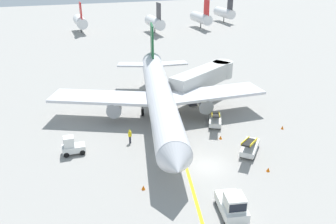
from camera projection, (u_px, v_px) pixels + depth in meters
The scene contains 18 objects.
ground_plane at pixel (207, 166), 35.52m from camera, with size 300.00×300.00×0.00m, color gray.
taxi_line_yellow at pixel (180, 145), 39.50m from camera, with size 0.30×80.00×0.01m, color yellow.
airliner at pixel (159, 95), 44.59m from camera, with size 27.91×34.92×10.10m.
jet_bridge at pixel (207, 76), 51.50m from camera, with size 12.38×8.57×4.85m.
pushback_tug at pixel (232, 205), 28.32m from camera, with size 2.59×3.91×2.20m.
baggage_tug_near_wing at pixel (72, 146), 37.36m from camera, with size 2.44×1.40×2.10m.
belt_loader_forward_hold at pixel (250, 147), 37.61m from camera, with size 4.33×4.50×2.59m.
belt_loader_aft_hold at pixel (215, 119), 44.15m from camera, with size 3.43×5.01×2.59m.
ground_crew_marshaller at pixel (130, 136), 39.61m from camera, with size 0.36×0.24×1.70m.
safety_cone_nose_left at pixel (282, 127), 43.18m from camera, with size 0.36×0.36×0.44m, color orange.
safety_cone_nose_right at pixel (161, 146), 38.80m from camera, with size 0.36×0.36×0.44m, color orange.
safety_cone_wingtip_left at pixel (143, 188), 31.77m from camera, with size 0.36×0.36×0.44m, color orange.
safety_cone_wingtip_right at pixel (268, 169), 34.51m from camera, with size 0.36×0.36×0.44m, color orange.
safety_cone_tail_area at pixel (221, 137), 40.77m from camera, with size 0.36×0.36×0.44m, color orange.
distant_aircraft_far_left at pixel (80, 21), 99.62m from camera, with size 3.00×10.10×8.80m.
distant_aircraft_mid_left at pixel (155, 22), 98.23m from camera, with size 3.00×10.10×8.80m.
distant_aircraft_mid_right at pixel (201, 18), 105.53m from camera, with size 3.00×10.10×8.80m.
distant_aircraft_far_right at pixel (224, 12), 116.23m from camera, with size 3.00×10.10×8.80m.
Camera 1 is at (-14.26, -27.06, 19.31)m, focal length 37.15 mm.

